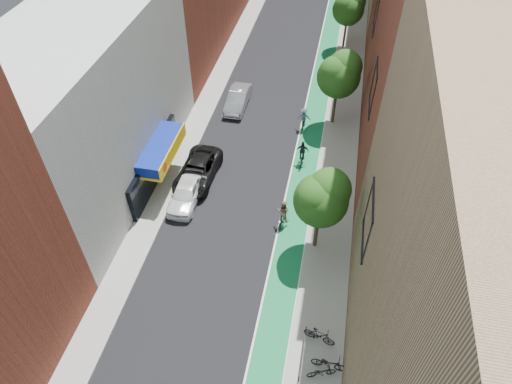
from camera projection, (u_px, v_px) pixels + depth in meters
The scene contains 18 objects.
ground at pixel (188, 375), 24.24m from camera, with size 160.00×160.00×0.00m, color black.
bike_lane at pixel (316, 108), 41.70m from camera, with size 2.00×68.00×0.01m, color #136D47.
sidewalk_left at pixel (211, 95), 43.06m from camera, with size 2.00×68.00×0.15m, color gray.
sidewalk_right at pixel (344, 110), 41.30m from camera, with size 3.00×68.00×0.15m, color gray.
building_left_white at pixel (87, 108), 31.26m from camera, with size 8.00×20.00×12.00m, color silver.
building_right_near_tan at pixel (478, 287), 17.57m from camera, with size 8.00×20.00×18.00m, color #8C6B4C.
tree_near at pixel (322, 197), 27.10m from camera, with size 3.40×3.36×6.42m.
tree_mid at pixel (340, 73), 36.64m from camera, with size 3.55×3.53×6.74m.
tree_far at pixel (349, 7), 46.63m from camera, with size 3.30×3.25×6.21m.
parked_car_white at pixel (186, 193), 32.81m from camera, with size 1.89×4.69×1.60m, color white.
parked_car_black at pixel (198, 171), 34.49m from camera, with size 2.59×5.62×1.56m, color black.
parked_car_silver at pixel (238, 99), 41.33m from camera, with size 1.66×4.75×1.57m, color #9B9EA3.
cyclist_lane_near at pixel (283, 215), 31.15m from camera, with size 0.97×1.84×2.14m.
cyclist_lane_mid at pixel (302, 156), 35.80m from camera, with size 1.00×1.87×2.04m.
cyclist_lane_far at pixel (304, 119), 38.89m from camera, with size 1.10×1.55×2.02m.
parked_bike_near at pixel (321, 372), 23.78m from camera, with size 0.55×1.57×0.83m, color black.
parked_bike_mid at pixel (319, 336), 25.07m from camera, with size 0.52×1.83×1.10m, color black.
parked_bike_far at pixel (329, 363), 24.03m from camera, with size 0.65×1.88×0.99m, color black.
Camera 1 is at (5.58, -9.35, 24.01)m, focal length 32.00 mm.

